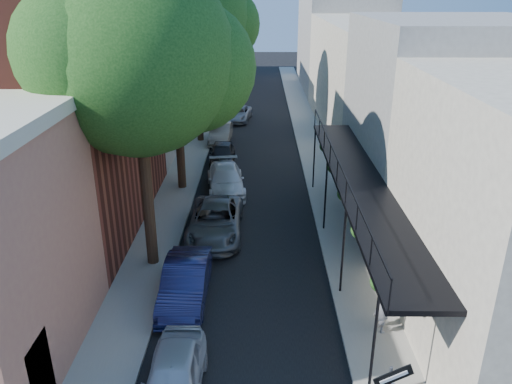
{
  "coord_description": "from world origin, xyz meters",
  "views": [
    {
      "loc": [
        0.41,
        -7.18,
        10.19
      ],
      "look_at": [
        0.27,
        10.75,
        2.8
      ],
      "focal_mm": 35.0,
      "sensor_mm": 36.0,
      "label": 1
    }
  ],
  "objects_px": {
    "parked_car_g": "(238,114)",
    "pedestrian": "(383,305)",
    "oak_far": "(203,19)",
    "parked_car_a": "(174,378)",
    "parked_car_f": "(221,133)",
    "parked_car_e": "(222,154)",
    "parked_car_b": "(185,282)",
    "parked_car_c": "(215,221)",
    "oak_mid": "(183,55)",
    "oak_near": "(150,60)",
    "parked_car_d": "(226,180)"
  },
  "relations": [
    {
      "from": "oak_far",
      "to": "parked_car_e",
      "type": "xyz_separation_m",
      "value": [
        1.46,
        -5.14,
        -7.6
      ]
    },
    {
      "from": "oak_mid",
      "to": "parked_car_a",
      "type": "relative_size",
      "value": 2.7
    },
    {
      "from": "oak_near",
      "to": "parked_car_d",
      "type": "bearing_deg",
      "value": 75.0
    },
    {
      "from": "parked_car_a",
      "to": "parked_car_c",
      "type": "bearing_deg",
      "value": 88.15
    },
    {
      "from": "parked_car_c",
      "to": "parked_car_e",
      "type": "xyz_separation_m",
      "value": [
        -0.37,
        9.63,
        -0.04
      ]
    },
    {
      "from": "oak_mid",
      "to": "parked_car_g",
      "type": "distance_m",
      "value": 16.22
    },
    {
      "from": "oak_near",
      "to": "parked_car_b",
      "type": "height_order",
      "value": "oak_near"
    },
    {
      "from": "parked_car_d",
      "to": "parked_car_g",
      "type": "height_order",
      "value": "parked_car_d"
    },
    {
      "from": "parked_car_c",
      "to": "parked_car_f",
      "type": "xyz_separation_m",
      "value": [
        -0.83,
        14.33,
        -0.03
      ]
    },
    {
      "from": "parked_car_a",
      "to": "parked_car_f",
      "type": "xyz_separation_m",
      "value": [
        -0.51,
        23.74,
        0.02
      ]
    },
    {
      "from": "oak_far",
      "to": "parked_car_g",
      "type": "xyz_separation_m",
      "value": [
        1.95,
        5.7,
        -7.68
      ]
    },
    {
      "from": "parked_car_a",
      "to": "parked_car_f",
      "type": "bearing_deg",
      "value": 91.31
    },
    {
      "from": "oak_far",
      "to": "parked_car_g",
      "type": "height_order",
      "value": "oak_far"
    },
    {
      "from": "oak_near",
      "to": "parked_car_e",
      "type": "distance_m",
      "value": 13.97
    },
    {
      "from": "parked_car_e",
      "to": "parked_car_f",
      "type": "xyz_separation_m",
      "value": [
        -0.46,
        4.7,
        0.01
      ]
    },
    {
      "from": "parked_car_b",
      "to": "parked_car_a",
      "type": "bearing_deg",
      "value": -86.17
    },
    {
      "from": "oak_mid",
      "to": "pedestrian",
      "type": "bearing_deg",
      "value": -58.24
    },
    {
      "from": "oak_near",
      "to": "parked_car_d",
      "type": "distance_m",
      "value": 10.47
    },
    {
      "from": "oak_near",
      "to": "parked_car_b",
      "type": "xyz_separation_m",
      "value": [
        1.21,
        -2.67,
        -7.18
      ]
    },
    {
      "from": "oak_mid",
      "to": "parked_car_f",
      "type": "xyz_separation_m",
      "value": [
        1.06,
        8.6,
        -6.39
      ]
    },
    {
      "from": "oak_mid",
      "to": "parked_car_c",
      "type": "height_order",
      "value": "oak_mid"
    },
    {
      "from": "oak_mid",
      "to": "parked_car_d",
      "type": "xyz_separation_m",
      "value": [
        2.02,
        -0.63,
        -6.38
      ]
    },
    {
      "from": "oak_near",
      "to": "oak_mid",
      "type": "relative_size",
      "value": 1.12
    },
    {
      "from": "oak_mid",
      "to": "oak_far",
      "type": "height_order",
      "value": "oak_far"
    },
    {
      "from": "parked_car_e",
      "to": "parked_car_b",
      "type": "bearing_deg",
      "value": -92.98
    },
    {
      "from": "parked_car_g",
      "to": "oak_mid",
      "type": "bearing_deg",
      "value": -90.56
    },
    {
      "from": "parked_car_b",
      "to": "parked_car_f",
      "type": "relative_size",
      "value": 1.05
    },
    {
      "from": "parked_car_b",
      "to": "parked_car_f",
      "type": "height_order",
      "value": "parked_car_b"
    },
    {
      "from": "oak_far",
      "to": "parked_car_b",
      "type": "height_order",
      "value": "oak_far"
    },
    {
      "from": "oak_mid",
      "to": "parked_car_g",
      "type": "xyz_separation_m",
      "value": [
        2.02,
        14.74,
        -6.48
      ]
    },
    {
      "from": "parked_car_b",
      "to": "pedestrian",
      "type": "relative_size",
      "value": 2.33
    },
    {
      "from": "parked_car_e",
      "to": "parked_car_f",
      "type": "distance_m",
      "value": 4.72
    },
    {
      "from": "parked_car_f",
      "to": "parked_car_g",
      "type": "xyz_separation_m",
      "value": [
        0.95,
        6.13,
        -0.09
      ]
    },
    {
      "from": "oak_near",
      "to": "parked_car_d",
      "type": "relative_size",
      "value": 2.47
    },
    {
      "from": "parked_car_a",
      "to": "parked_car_g",
      "type": "relative_size",
      "value": 0.91
    },
    {
      "from": "oak_mid",
      "to": "pedestrian",
      "type": "distance_m",
      "value": 15.76
    },
    {
      "from": "parked_car_b",
      "to": "parked_car_c",
      "type": "xyz_separation_m",
      "value": [
        0.63,
        4.91,
        -0.01
      ]
    },
    {
      "from": "parked_car_e",
      "to": "parked_car_f",
      "type": "bearing_deg",
      "value": 93.65
    },
    {
      "from": "parked_car_a",
      "to": "parked_car_g",
      "type": "height_order",
      "value": "parked_car_a"
    },
    {
      "from": "parked_car_g",
      "to": "parked_car_c",
      "type": "bearing_deg",
      "value": -83.11
    },
    {
      "from": "parked_car_g",
      "to": "pedestrian",
      "type": "height_order",
      "value": "pedestrian"
    },
    {
      "from": "oak_near",
      "to": "oak_far",
      "type": "distance_m",
      "value": 17.01
    },
    {
      "from": "parked_car_e",
      "to": "parked_car_g",
      "type": "xyz_separation_m",
      "value": [
        0.49,
        10.83,
        -0.08
      ]
    },
    {
      "from": "oak_far",
      "to": "parked_car_g",
      "type": "distance_m",
      "value": 9.76
    },
    {
      "from": "parked_car_c",
      "to": "parked_car_g",
      "type": "bearing_deg",
      "value": 89.64
    },
    {
      "from": "parked_car_c",
      "to": "parked_car_e",
      "type": "height_order",
      "value": "parked_car_c"
    },
    {
      "from": "parked_car_f",
      "to": "oak_far",
      "type": "bearing_deg",
      "value": 158.02
    },
    {
      "from": "parked_car_g",
      "to": "parked_car_b",
      "type": "bearing_deg",
      "value": -84.47
    },
    {
      "from": "oak_mid",
      "to": "parked_car_d",
      "type": "height_order",
      "value": "oak_mid"
    },
    {
      "from": "parked_car_g",
      "to": "pedestrian",
      "type": "relative_size",
      "value": 2.28
    }
  ]
}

